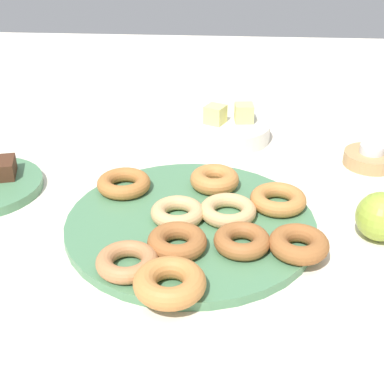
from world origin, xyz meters
TOP-DOWN VIEW (x-y plane):
  - ground_plane at (0.00, 0.00)m, footprint 2.40×2.40m
  - donut_plate at (0.00, 0.00)m, footprint 0.37×0.37m
  - donut_0 at (0.03, 0.10)m, footprint 0.09×0.09m
  - donut_1 at (0.13, 0.05)m, footprint 0.10×0.10m
  - donut_2 at (-0.02, -0.00)m, footprint 0.10×0.10m
  - donut_3 at (-0.11, 0.08)m, footprint 0.12×0.12m
  - donut_4 at (0.15, -0.07)m, footprint 0.10×0.10m
  - donut_5 at (-0.07, -0.12)m, footprint 0.09×0.09m
  - donut_6 at (-0.01, -0.17)m, footprint 0.10×0.10m
  - donut_7 at (-0.01, -0.08)m, footprint 0.11×0.11m
  - donut_8 at (0.08, -0.07)m, footprint 0.10×0.10m
  - donut_9 at (0.06, 0.01)m, footprint 0.11×0.11m
  - brownie_far at (-0.33, 0.11)m, footprint 0.06×0.07m
  - candle_holder at (0.31, 0.23)m, footprint 0.10×0.10m
  - tealight at (0.31, 0.23)m, footprint 0.04×0.04m
  - fruit_bowl at (0.05, 0.33)m, footprint 0.16×0.16m
  - melon_chunk_left at (0.03, 0.33)m, footprint 0.05×0.05m
  - melon_chunk_right at (0.08, 0.34)m, footprint 0.04×0.04m
  - apple at (0.27, -0.01)m, footprint 0.07×0.07m

SIDE VIEW (x-z plane):
  - ground_plane at x=0.00m, z-range 0.00..0.00m
  - donut_plate at x=0.00m, z-range 0.00..0.01m
  - candle_holder at x=0.31m, z-range 0.00..0.02m
  - fruit_bowl at x=0.05m, z-range 0.00..0.03m
  - donut_9 at x=0.06m, z-range 0.01..0.04m
  - donut_2 at x=-0.02m, z-range 0.01..0.04m
  - donut_5 at x=-0.07m, z-range 0.01..0.04m
  - donut_3 at x=-0.11m, z-range 0.01..0.04m
  - donut_8 at x=0.08m, z-range 0.01..0.04m
  - donut_1 at x=0.13m, z-range 0.01..0.04m
  - donut_7 at x=-0.01m, z-range 0.01..0.04m
  - donut_4 at x=0.15m, z-range 0.01..0.04m
  - donut_0 at x=0.03m, z-range 0.01..0.04m
  - donut_6 at x=-0.01m, z-range 0.01..0.04m
  - brownie_far at x=-0.33m, z-range 0.02..0.04m
  - tealight at x=0.31m, z-range 0.02..0.04m
  - apple at x=0.27m, z-range 0.00..0.07m
  - melon_chunk_left at x=0.03m, z-range 0.03..0.07m
  - melon_chunk_right at x=0.08m, z-range 0.03..0.07m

